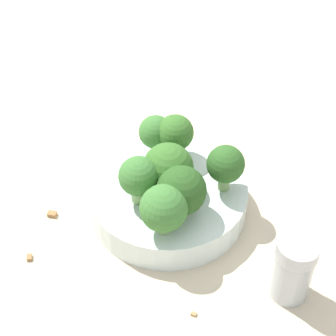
{
  "coord_description": "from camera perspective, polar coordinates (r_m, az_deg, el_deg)",
  "views": [
    {
      "loc": [
        -0.07,
        0.43,
        0.47
      ],
      "look_at": [
        0.0,
        0.0,
        0.06
      ],
      "focal_mm": 60.0,
      "sensor_mm": 36.0,
      "label": 1
    }
  ],
  "objects": [
    {
      "name": "almond_crumb_1",
      "position": [
        0.61,
        -13.93,
        -8.71
      ],
      "size": [
        0.01,
        0.01,
        0.01
      ],
      "primitive_type": "cube",
      "rotation": [
        0.0,
        0.0,
        5.04
      ],
      "color": "olive",
      "rests_on": "ground_plane"
    },
    {
      "name": "broccoli_floret_4",
      "position": [
        0.57,
        1.37,
        -2.37
      ],
      "size": [
        0.05,
        0.05,
        0.06
      ],
      "color": "#7A9E5B",
      "rests_on": "bowl"
    },
    {
      "name": "bowl",
      "position": [
        0.63,
        -0.0,
        -3.1
      ],
      "size": [
        0.18,
        0.18,
        0.03
      ],
      "primitive_type": "cylinder",
      "color": "silver",
      "rests_on": "ground_plane"
    },
    {
      "name": "pepper_shaker",
      "position": [
        0.55,
        12.6,
        -9.97
      ],
      "size": [
        0.04,
        0.04,
        0.07
      ],
      "color": "#B2B7BC",
      "rests_on": "ground_plane"
    },
    {
      "name": "almond_crumb_0",
      "position": [
        0.55,
        2.63,
        -14.53
      ],
      "size": [
        0.01,
        0.0,
        0.01
      ],
      "primitive_type": "cube",
      "rotation": [
        0.0,
        0.0,
        6.06
      ],
      "color": "#AD7F4C",
      "rests_on": "ground_plane"
    },
    {
      "name": "broccoli_floret_6",
      "position": [
        0.55,
        -0.45,
        -4.17
      ],
      "size": [
        0.05,
        0.05,
        0.06
      ],
      "color": "#84AD66",
      "rests_on": "bowl"
    },
    {
      "name": "almond_crumb_2",
      "position": [
        0.64,
        -11.72,
        -4.46
      ],
      "size": [
        0.01,
        0.01,
        0.01
      ],
      "primitive_type": "cube",
      "rotation": [
        0.0,
        0.0,
        3.1
      ],
      "color": "olive",
      "rests_on": "ground_plane"
    },
    {
      "name": "broccoli_floret_1",
      "position": [
        0.6,
        5.87,
        0.31
      ],
      "size": [
        0.04,
        0.04,
        0.06
      ],
      "color": "#7A9E5B",
      "rests_on": "bowl"
    },
    {
      "name": "broccoli_floret_2",
      "position": [
        0.64,
        -1.27,
        3.61
      ],
      "size": [
        0.04,
        0.04,
        0.05
      ],
      "color": "#84AD66",
      "rests_on": "bowl"
    },
    {
      "name": "broccoli_floret_0",
      "position": [
        0.6,
        0.47,
        0.18
      ],
      "size": [
        0.06,
        0.06,
        0.06
      ],
      "color": "#84AD66",
      "rests_on": "bowl"
    },
    {
      "name": "almond_crumb_3",
      "position": [
        0.73,
        -0.68,
        3.26
      ],
      "size": [
        0.01,
        0.01,
        0.01
      ],
      "primitive_type": "cube",
      "rotation": [
        0.0,
        0.0,
        5.21
      ],
      "color": "tan",
      "rests_on": "ground_plane"
    },
    {
      "name": "broccoli_floret_5",
      "position": [
        0.63,
        1.14,
        3.43
      ],
      "size": [
        0.04,
        0.04,
        0.06
      ],
      "color": "#84AD66",
      "rests_on": "bowl"
    },
    {
      "name": "broccoli_floret_3",
      "position": [
        0.58,
        -3.01,
        -0.99
      ],
      "size": [
        0.04,
        0.04,
        0.06
      ],
      "color": "#84AD66",
      "rests_on": "bowl"
    },
    {
      "name": "ground_plane",
      "position": [
        0.64,
        -0.0,
        -4.16
      ],
      "size": [
        3.0,
        3.0,
        0.0
      ],
      "primitive_type": "plane",
      "color": "beige"
    }
  ]
}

